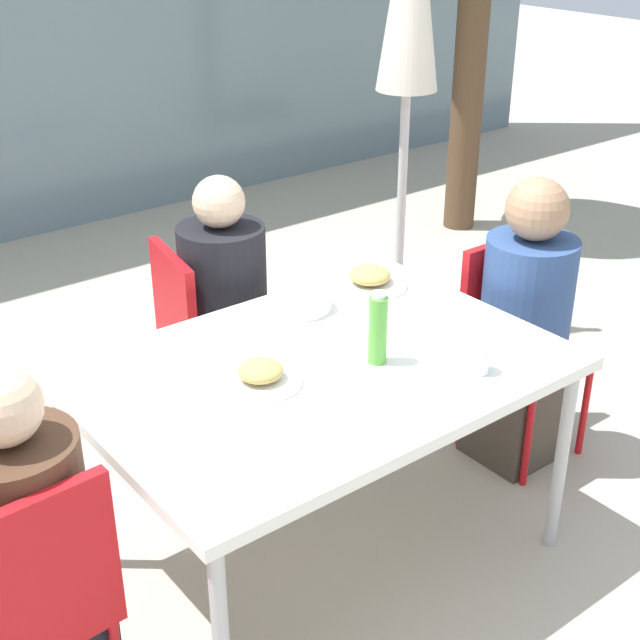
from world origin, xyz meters
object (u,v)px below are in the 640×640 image
Objects in this scene: person_left at (32,568)px; drinking_cup at (478,359)px; chair_right at (515,333)px; bottle at (378,329)px; closed_umbrella at (410,7)px; chair_left at (28,599)px; person_far at (225,326)px; chair_far at (202,334)px; person_right at (523,333)px; salad_bowl at (303,302)px.

person_left is 12.19× the size of drinking_cup.
person_left is 2.01m from chair_right.
person_left reaches higher than bottle.
chair_right is 0.38× the size of closed_umbrella.
chair_left is 0.78× the size of person_left.
person_far is 0.92m from bottle.
chair_far is 9.52× the size of drinking_cup.
person_right is (1.95, 0.05, 0.04)m from person_left.
chair_far is at bearing 95.40° from bottle.
person_left is at bearing -161.38° from salad_bowl.
chair_right is 1.22m from chair_far.
bottle is 0.32m from drinking_cup.
chair_left and chair_right have the same top height.
salad_bowl is at bearing 103.15° from drinking_cup.
person_right is 0.52× the size of closed_umbrella.
chair_right is at bearing 11.40° from bottle.
chair_far is (1.08, 0.96, 0.00)m from chair_left.
person_left is 1.36m from chair_far.
chair_right is 0.92m from salad_bowl.
closed_umbrella is 1.94m from drinking_cup.
closed_umbrella is (1.24, 0.35, 1.05)m from person_far.
closed_umbrella reaches higher than bottle.
chair_far is (-0.92, 0.83, -0.05)m from person_right.
closed_umbrella is 24.99× the size of drinking_cup.
closed_umbrella reaches higher than chair_far.
chair_left is 1.41m from drinking_cup.
chair_far is 0.38× the size of closed_umbrella.
chair_right is (2.05, 0.22, 0.00)m from chair_left.
chair_left is at bearing -178.10° from bottle.
person_left is 1.26m from salad_bowl.
chair_right is 1.54m from closed_umbrella.
person_left is at bearing 1.60° from person_right.
chair_far is 0.75× the size of person_far.
chair_left is 9.52× the size of drinking_cup.
person_right is 0.89m from salad_bowl.
chair_far reaches higher than salad_bowl.
bottle is 0.45m from salad_bowl.
person_left is at bearing 3.86° from chair_right.
bottle is (1.12, -0.04, 0.35)m from person_left.
chair_far is at bearing 103.86° from drinking_cup.
closed_umbrella is 1.86m from bottle.
bottle is at bearing -135.26° from closed_umbrella.
chair_right is 0.75× the size of person_far.
person_right reaches higher than bottle.
drinking_cup is (0.22, -1.10, 0.26)m from person_far.
person_right is at bearing 57.59° from chair_far.
person_far reaches higher than salad_bowl.
chair_right is at bearing 0.65° from person_left.
drinking_cup is (-0.68, -0.41, 0.30)m from chair_right.
chair_far is at bearing -121.87° from person_far.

